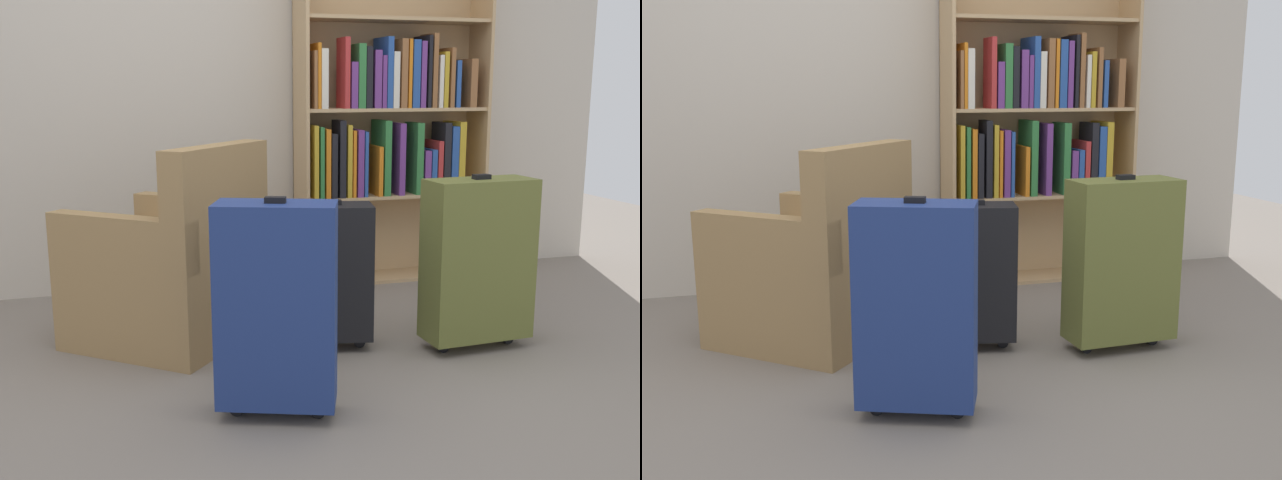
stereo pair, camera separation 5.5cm
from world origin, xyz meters
TOP-DOWN VIEW (x-y plane):
  - ground_plane at (0.00, 0.00)m, footprint 8.89×8.89m
  - back_wall at (0.00, 1.92)m, footprint 5.08×0.10m
  - bookshelf at (1.06, 1.72)m, footprint 1.13×0.29m
  - armchair at (-0.30, 0.96)m, footprint 0.99×0.99m
  - mug at (0.25, 1.05)m, footprint 0.12×0.08m
  - suitcase_olive at (0.97, 0.46)m, footprint 0.48×0.23m
  - suitcase_navy_blue at (-0.04, 0.03)m, footprint 0.46×0.33m
  - suitcase_black at (0.36, 0.64)m, footprint 0.37×0.26m

SIDE VIEW (x-z plane):
  - ground_plane at x=0.00m, z-range 0.00..0.00m
  - mug at x=0.25m, z-range 0.00..0.10m
  - armchair at x=-0.30m, z-range -0.13..0.77m
  - suitcase_black at x=0.36m, z-range 0.01..0.68m
  - suitcase_olive at x=0.97m, z-range 0.01..0.79m
  - suitcase_navy_blue at x=-0.04m, z-range 0.01..0.80m
  - bookshelf at x=1.06m, z-range -0.03..1.98m
  - back_wall at x=0.00m, z-range 0.00..2.60m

